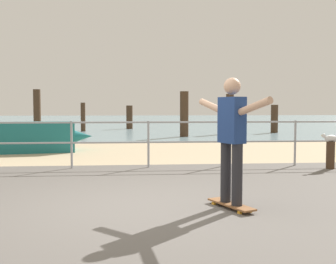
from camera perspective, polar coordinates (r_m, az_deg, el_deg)
The scene contains 15 objects.
ground_plane at distance 4.59m, azimuth -4.99°, elevation -13.67°, with size 24.00×10.00×0.04m, color #605B56.
beach_strip at distance 12.46m, azimuth -4.96°, elevation -2.75°, with size 24.00×6.00×0.04m, color tan.
sea_surface at distance 40.41m, azimuth -4.95°, elevation 1.57°, with size 72.00×50.00×0.04m, color #75939E.
railing_fence at distance 9.10m, azimuth -13.33°, elevation -0.70°, with size 13.43×0.05×1.05m.
sailboat at distance 13.01m, azimuth -22.00°, elevation -0.43°, with size 5.06×2.12×4.69m.
skateboard at distance 5.53m, azimuth 8.79°, elevation -9.99°, with size 0.51×0.81×0.08m.
skateboarder at distance 5.38m, azimuth 8.89°, elevation -0.12°, with size 0.67×1.36×1.65m.
bollard_short at distance 9.50m, azimuth 21.73°, elevation -3.08°, with size 0.18×0.18×0.61m, color #422D1E.
seagull at distance 9.46m, azimuth 21.70°, elevation -0.78°, with size 0.48×0.21×0.18m.
groyne_post_0 at distance 23.54m, azimuth -17.81°, elevation 2.87°, with size 0.39×0.39×2.32m, color #422D1E.
groyne_post_1 at distance 22.87m, azimuth -11.77°, elevation 2.04°, with size 0.26×0.26×1.60m, color #422D1E.
groyne_post_2 at distance 25.16m, azimuth -5.40°, elevation 2.05°, with size 0.39×0.39×1.45m, color #422D1E.
groyne_post_3 at distance 18.41m, azimuth 2.28°, elevation 2.49°, with size 0.39×0.39×2.06m, color #422D1E.
groyne_post_4 at distance 20.60m, azimuth 8.63°, elevation 2.49°, with size 0.39×0.39×2.01m, color #422D1E.
groyne_post_5 at distance 21.94m, azimuth 14.63°, elevation 1.78°, with size 0.37×0.37×1.47m, color #422D1E.
Camera 1 is at (0.01, -5.38, 1.35)m, focal length 43.66 mm.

